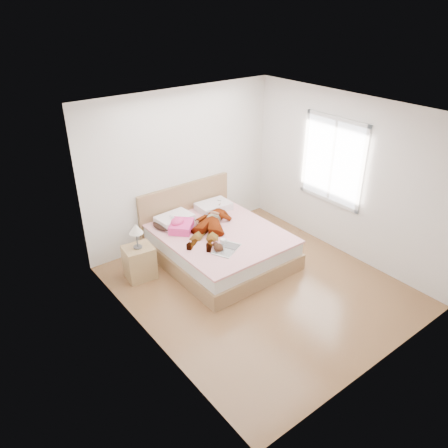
% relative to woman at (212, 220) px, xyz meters
% --- Properties ---
extents(ground, '(4.00, 4.00, 0.00)m').
position_rel_woman_xyz_m(ground, '(-0.01, -1.19, -0.62)').
color(ground, '#56311B').
rests_on(ground, ground).
extents(woman, '(1.62, 1.51, 0.22)m').
position_rel_woman_xyz_m(woman, '(0.00, 0.00, 0.00)').
color(woman, white).
rests_on(woman, bed).
extents(hair, '(0.51, 0.58, 0.08)m').
position_rel_woman_xyz_m(hair, '(-0.57, 0.45, -0.07)').
color(hair, black).
rests_on(hair, bed).
extents(phone, '(0.09, 0.09, 0.05)m').
position_rel_woman_xyz_m(phone, '(-0.50, 0.40, 0.06)').
color(phone, silver).
rests_on(phone, bed).
extents(room_shell, '(4.00, 4.00, 4.00)m').
position_rel_woman_xyz_m(room_shell, '(1.77, -0.89, 0.88)').
color(room_shell, white).
rests_on(room_shell, ground).
extents(bed, '(1.80, 2.08, 1.00)m').
position_rel_woman_xyz_m(bed, '(-0.01, -0.16, -0.35)').
color(bed, brown).
rests_on(bed, ground).
extents(towel, '(0.53, 0.53, 0.22)m').
position_rel_woman_xyz_m(towel, '(-0.47, 0.20, -0.02)').
color(towel, '#EF418E').
rests_on(towel, bed).
extents(magazine, '(0.53, 0.46, 0.03)m').
position_rel_woman_xyz_m(magazine, '(-0.25, -0.72, -0.10)').
color(magazine, white).
rests_on(magazine, bed).
extents(coffee_mug, '(0.12, 0.10, 0.09)m').
position_rel_woman_xyz_m(coffee_mug, '(-0.20, -0.57, -0.06)').
color(coffee_mug, white).
rests_on(coffee_mug, bed).
extents(plush_toy, '(0.16, 0.22, 0.12)m').
position_rel_woman_xyz_m(plush_toy, '(-0.37, -0.66, -0.05)').
color(plush_toy, black).
rests_on(plush_toy, bed).
extents(nightstand, '(0.47, 0.43, 0.92)m').
position_rel_woman_xyz_m(nightstand, '(-1.28, 0.12, -0.32)').
color(nightstand, olive).
rests_on(nightstand, ground).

